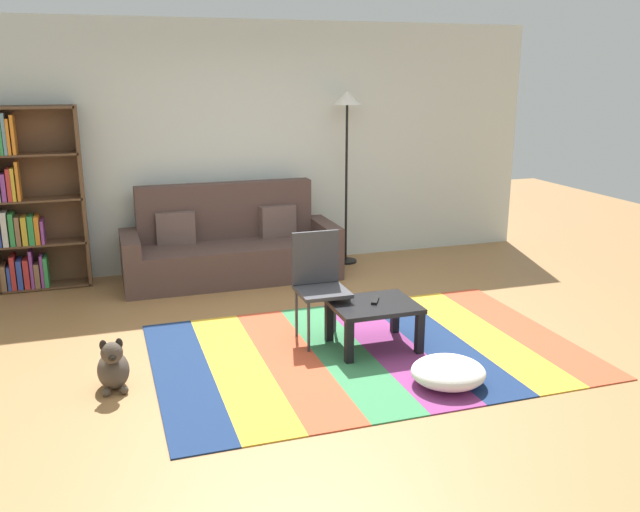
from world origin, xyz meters
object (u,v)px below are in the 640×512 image
object	(u,v)px
bookshelf	(26,207)
standing_lamp	(347,121)
folding_chair	(319,277)
tv_remote	(375,301)
couch	(231,248)
pouf	(448,372)
dog	(113,367)
coffee_table	(374,311)

from	to	relation	value
bookshelf	standing_lamp	world-z (taller)	standing_lamp
standing_lamp	folding_chair	distance (m)	2.61
bookshelf	folding_chair	bearing A→B (deg)	-43.31
bookshelf	tv_remote	world-z (taller)	bookshelf
couch	pouf	size ratio (longest dim) A/B	4.24
pouf	tv_remote	size ratio (longest dim) A/B	3.55
bookshelf	dog	world-z (taller)	bookshelf
pouf	dog	xyz separation A→B (m)	(-2.25, 0.70, 0.06)
couch	standing_lamp	distance (m)	1.91
coffee_table	pouf	world-z (taller)	coffee_table
dog	folding_chair	distance (m)	1.75
standing_lamp	pouf	bearing A→B (deg)	-97.60
couch	standing_lamp	bearing A→B (deg)	8.04
bookshelf	coffee_table	bearing A→B (deg)	-43.10
bookshelf	pouf	bearing A→B (deg)	-48.59
dog	folding_chair	size ratio (longest dim) A/B	0.44
coffee_table	tv_remote	bearing A→B (deg)	47.37
pouf	tv_remote	xyz separation A→B (m)	(-0.22, 0.83, 0.28)
dog	standing_lamp	xyz separation A→B (m)	(2.69, 2.56, 1.47)
couch	standing_lamp	world-z (taller)	standing_lamp
coffee_table	tv_remote	world-z (taller)	tv_remote
couch	coffee_table	xyz separation A→B (m)	(0.72, -2.25, -0.02)
pouf	folding_chair	size ratio (longest dim) A/B	0.59
dog	coffee_table	bearing A→B (deg)	3.07
bookshelf	couch	bearing A→B (deg)	-8.08
couch	bookshelf	xyz separation A→B (m)	(-1.99, 0.28, 0.51)
pouf	folding_chair	world-z (taller)	folding_chair
folding_chair	pouf	bearing A→B (deg)	-5.41
bookshelf	coffee_table	distance (m)	3.75
pouf	dog	distance (m)	2.36
tv_remote	dog	bearing A→B (deg)	-145.12
bookshelf	tv_remote	bearing A→B (deg)	-42.62
folding_chair	couch	bearing A→B (deg)	157.28
couch	folding_chair	distance (m)	1.98
dog	folding_chair	bearing A→B (deg)	14.37
pouf	dog	size ratio (longest dim) A/B	1.34
couch	dog	distance (m)	2.70
standing_lamp	folding_chair	size ratio (longest dim) A/B	2.16
couch	pouf	world-z (taller)	couch
standing_lamp	tv_remote	bearing A→B (deg)	-105.05
standing_lamp	couch	bearing A→B (deg)	-171.96
bookshelf	tv_remote	distance (m)	3.74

